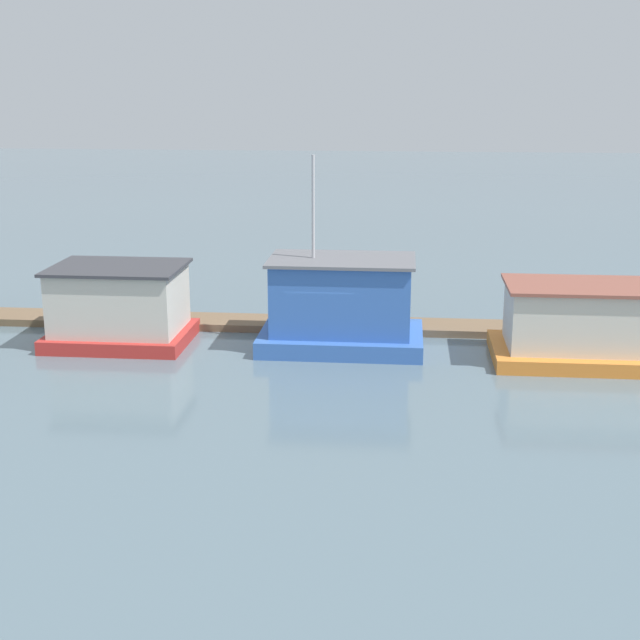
% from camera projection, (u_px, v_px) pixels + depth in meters
% --- Properties ---
extents(ground_plane, '(200.00, 200.00, 0.00)m').
position_uv_depth(ground_plane, '(323.00, 349.00, 34.11)').
color(ground_plane, slate).
extents(dock_walkway, '(51.00, 1.99, 0.30)m').
position_uv_depth(dock_walkway, '(329.00, 325.00, 36.86)').
color(dock_walkway, brown).
rests_on(dock_walkway, ground_plane).
extents(houseboat_red, '(5.33, 4.06, 3.07)m').
position_uv_depth(houseboat_red, '(120.00, 306.00, 34.50)').
color(houseboat_red, red).
rests_on(houseboat_red, ground_plane).
extents(houseboat_blue, '(6.20, 4.08, 7.31)m').
position_uv_depth(houseboat_blue, '(342.00, 306.00, 33.92)').
color(houseboat_blue, '#3866B7').
rests_on(houseboat_blue, ground_plane).
extents(houseboat_orange, '(7.21, 4.13, 2.85)m').
position_uv_depth(houseboat_orange, '(594.00, 326.00, 32.30)').
color(houseboat_orange, orange).
rests_on(houseboat_orange, ground_plane).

